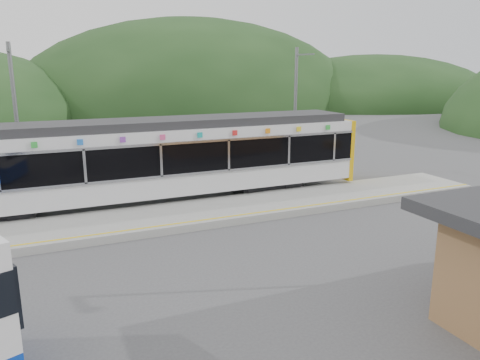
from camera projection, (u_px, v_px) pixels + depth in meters
name	position (u px, v px, depth m)	size (l,w,h in m)	color
ground	(244.00, 242.00, 16.34)	(120.00, 120.00, 0.00)	#4C4C4F
hills	(313.00, 189.00, 23.47)	(146.00, 149.00, 26.00)	#1E3D19
platform	(211.00, 212.00, 19.24)	(26.00, 3.20, 0.30)	#9E9E99
yellow_line	(222.00, 217.00, 18.05)	(26.00, 0.10, 0.01)	yellow
train	(142.00, 159.00, 20.34)	(20.44, 3.01, 3.74)	black
catenary_mast_west	(17.00, 121.00, 20.35)	(0.18, 1.80, 7.00)	slate
catenary_mast_east	(296.00, 110.00, 25.84)	(0.18, 1.80, 7.00)	slate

